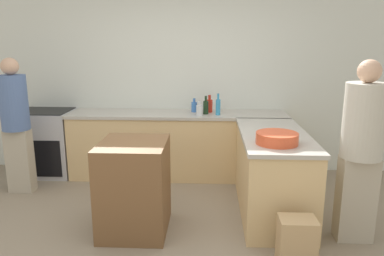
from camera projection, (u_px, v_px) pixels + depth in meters
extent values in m
plane|color=gray|center=(162.00, 243.00, 3.44)|extent=(14.00, 14.00, 0.00)
cube|color=silver|center=(180.00, 75.00, 5.21)|extent=(8.00, 0.06, 2.70)
cube|color=#D6B27A|center=(178.00, 146.00, 5.09)|extent=(2.86, 0.62, 0.84)
cube|color=#ADA89E|center=(178.00, 114.00, 4.99)|extent=(2.89, 0.65, 0.04)
cube|color=#D6B27A|center=(272.00, 175.00, 4.00)|extent=(0.66, 1.52, 0.84)
cube|color=#ADA89E|center=(274.00, 135.00, 3.90)|extent=(0.69, 1.55, 0.04)
cube|color=#ADADB2|center=(46.00, 143.00, 5.17)|extent=(0.76, 0.62, 0.88)
cube|color=black|center=(37.00, 159.00, 4.90)|extent=(0.64, 0.01, 0.49)
cube|color=black|center=(43.00, 111.00, 5.07)|extent=(0.70, 0.57, 0.01)
cube|color=brown|center=(134.00, 187.00, 3.61)|extent=(0.63, 0.71, 0.89)
cylinder|color=#DB512D|center=(277.00, 138.00, 3.49)|extent=(0.39, 0.39, 0.11)
cylinder|color=#338CBF|center=(218.00, 107.00, 4.81)|extent=(0.06, 0.06, 0.20)
cylinder|color=#338CBF|center=(218.00, 97.00, 4.78)|extent=(0.03, 0.03, 0.08)
cylinder|color=#386BB7|center=(194.00, 107.00, 5.02)|extent=(0.08, 0.08, 0.13)
cylinder|color=#386BB7|center=(194.00, 100.00, 5.00)|extent=(0.04, 0.04, 0.05)
cylinder|color=silver|center=(199.00, 111.00, 4.78)|extent=(0.08, 0.08, 0.13)
cylinder|color=silver|center=(199.00, 104.00, 4.76)|extent=(0.04, 0.04, 0.05)
cylinder|color=black|center=(206.00, 108.00, 4.88)|extent=(0.07, 0.07, 0.17)
cylinder|color=black|center=(206.00, 99.00, 4.85)|extent=(0.03, 0.03, 0.07)
cylinder|color=red|center=(209.00, 106.00, 5.00)|extent=(0.08, 0.08, 0.17)
cylinder|color=red|center=(210.00, 97.00, 4.98)|extent=(0.04, 0.04, 0.06)
cube|color=#ADA38E|center=(20.00, 161.00, 4.56)|extent=(0.29, 0.18, 0.78)
cylinder|color=#4C6699|center=(14.00, 103.00, 4.39)|extent=(0.32, 0.32, 0.65)
sphere|color=tan|center=(10.00, 66.00, 4.30)|extent=(0.20, 0.20, 0.20)
cube|color=#ADA38E|center=(356.00, 199.00, 3.44)|extent=(0.32, 0.20, 0.80)
cylinder|color=#B7B2A3|center=(364.00, 121.00, 3.27)|extent=(0.36, 0.36, 0.67)
sphere|color=tan|center=(370.00, 71.00, 3.17)|extent=(0.20, 0.20, 0.20)
cube|color=tan|center=(297.00, 242.00, 3.08)|extent=(0.30, 0.23, 0.41)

